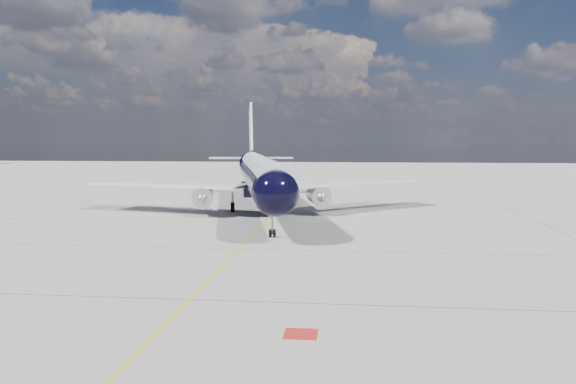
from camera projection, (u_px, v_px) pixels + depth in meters
name	position (u px, v px, depth m)	size (l,w,h in m)	color
ground	(273.00, 217.00, 66.89)	(320.00, 320.00, 0.00)	#98978D
taxiway_centerline	(267.00, 223.00, 61.94)	(0.16, 160.00, 0.01)	#E0AC0B
red_marking	(301.00, 334.00, 26.57)	(1.60, 1.60, 0.01)	maroon
main_airliner	(260.00, 174.00, 71.50)	(42.54, 52.52, 15.32)	black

